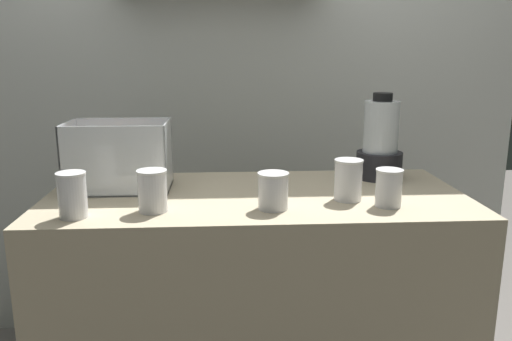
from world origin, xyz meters
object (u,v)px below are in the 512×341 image
(juice_cup_mango_far_left, at_px, (72,197))
(juice_cup_orange_right, at_px, (348,182))
(juice_cup_orange_left, at_px, (153,193))
(blender_pitcher, at_px, (380,144))
(juice_cup_mango_middle, at_px, (273,193))
(carrot_display_bin, at_px, (119,167))
(juice_cup_pomegranate_far_right, at_px, (389,190))

(juice_cup_mango_far_left, relative_size, juice_cup_orange_right, 1.01)
(juice_cup_mango_far_left, height_order, juice_cup_orange_left, juice_cup_mango_far_left)
(blender_pitcher, xyz_separation_m, juice_cup_mango_far_left, (-1.02, -0.41, -0.07))
(juice_cup_mango_far_left, xyz_separation_m, juice_cup_mango_middle, (0.58, 0.05, -0.01))
(carrot_display_bin, distance_m, juice_cup_orange_left, 0.31)
(juice_cup_mango_far_left, bearing_deg, juice_cup_orange_right, 8.67)
(blender_pitcher, height_order, juice_cup_orange_left, blender_pitcher)
(carrot_display_bin, height_order, juice_cup_mango_middle, carrot_display_bin)
(juice_cup_orange_left, bearing_deg, juice_cup_orange_right, 7.73)
(juice_cup_orange_left, xyz_separation_m, juice_cup_orange_right, (0.61, 0.08, 0.00))
(blender_pitcher, distance_m, juice_cup_orange_left, 0.88)
(blender_pitcher, height_order, juice_cup_orange_right, blender_pitcher)
(carrot_display_bin, distance_m, juice_cup_mango_middle, 0.58)
(juice_cup_orange_left, relative_size, juice_cup_mango_middle, 1.12)
(juice_cup_orange_left, bearing_deg, juice_cup_mango_far_left, -168.75)
(juice_cup_mango_far_left, relative_size, juice_cup_mango_middle, 1.18)
(juice_cup_mango_middle, distance_m, juice_cup_orange_right, 0.26)
(juice_cup_mango_far_left, bearing_deg, juice_cup_mango_middle, 4.51)
(blender_pitcher, height_order, juice_cup_mango_far_left, blender_pitcher)
(carrot_display_bin, bearing_deg, juice_cup_orange_right, -13.55)
(carrot_display_bin, relative_size, blender_pitcher, 1.07)
(juice_cup_orange_right, bearing_deg, juice_cup_pomegranate_far_right, -35.05)
(blender_pitcher, bearing_deg, juice_cup_mango_far_left, -158.14)
(juice_cup_mango_far_left, distance_m, juice_cup_mango_middle, 0.58)
(juice_cup_mango_middle, bearing_deg, juice_cup_orange_right, 17.97)
(juice_cup_orange_right, height_order, juice_cup_pomegranate_far_right, juice_cup_orange_right)
(juice_cup_orange_left, relative_size, juice_cup_orange_right, 0.95)
(blender_pitcher, distance_m, juice_cup_pomegranate_far_right, 0.37)
(juice_cup_mango_far_left, bearing_deg, carrot_display_bin, 76.99)
(juice_cup_mango_middle, distance_m, juice_cup_pomegranate_far_right, 0.36)
(blender_pitcher, bearing_deg, juice_cup_mango_middle, -140.21)
(juice_cup_orange_left, distance_m, juice_cup_mango_middle, 0.36)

